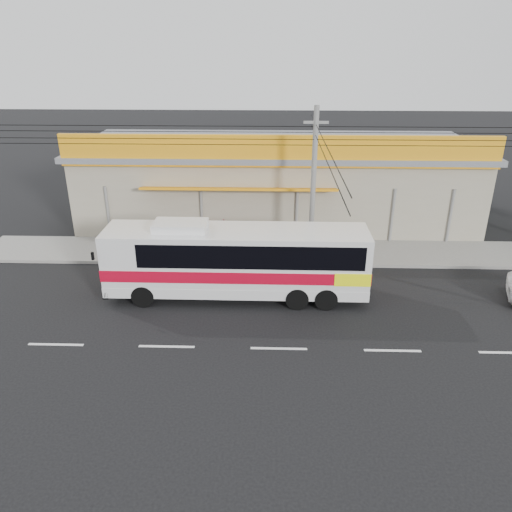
{
  "coord_description": "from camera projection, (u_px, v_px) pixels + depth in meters",
  "views": [
    {
      "loc": [
        -0.34,
        -17.34,
        10.13
      ],
      "look_at": [
        -0.95,
        2.0,
        1.59
      ],
      "focal_mm": 35.0,
      "sensor_mm": 36.0,
      "label": 1
    }
  ],
  "objects": [
    {
      "name": "lane_markings",
      "position": [
        279.0,
        349.0,
        17.65
      ],
      "size": [
        50.0,
        0.12,
        0.01
      ],
      "primitive_type": null,
      "color": "silver",
      "rests_on": "ground"
    },
    {
      "name": "coach_bus",
      "position": [
        240.0,
        258.0,
        20.53
      ],
      "size": [
        10.76,
        2.32,
        3.31
      ],
      "rotation": [
        0.0,
        0.0,
        -0.0
      ],
      "color": "silver",
      "rests_on": "ground"
    },
    {
      "name": "motorbike_red",
      "position": [
        215.0,
        232.0,
        26.2
      ],
      "size": [
        2.22,
        1.49,
        1.1
      ],
      "primitive_type": "imported",
      "rotation": [
        0.0,
        0.0,
        1.97
      ],
      "color": "maroon",
      "rests_on": "sidewalk"
    },
    {
      "name": "storefront_building",
      "position": [
        277.0,
        181.0,
        29.56
      ],
      "size": [
        22.6,
        9.2,
        5.7
      ],
      "color": "gray",
      "rests_on": "ground"
    },
    {
      "name": "utility_pole",
      "position": [
        316.0,
        135.0,
        22.28
      ],
      "size": [
        34.0,
        14.0,
        7.39
      ],
      "color": "slate",
      "rests_on": "ground"
    },
    {
      "name": "ground",
      "position": [
        278.0,
        313.0,
        19.93
      ],
      "size": [
        120.0,
        120.0,
        0.0
      ],
      "primitive_type": "plane",
      "color": "black",
      "rests_on": "ground"
    },
    {
      "name": "motorbike_dark",
      "position": [
        147.0,
        236.0,
        25.7
      ],
      "size": [
        1.86,
        0.55,
        1.11
      ],
      "primitive_type": "imported",
      "rotation": [
        0.0,
        0.0,
        1.55
      ],
      "color": "black",
      "rests_on": "sidewalk"
    },
    {
      "name": "sidewalk",
      "position": [
        277.0,
        252.0,
        25.39
      ],
      "size": [
        30.0,
        3.2,
        0.15
      ],
      "primitive_type": "cube",
      "color": "slate",
      "rests_on": "ground"
    }
  ]
}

